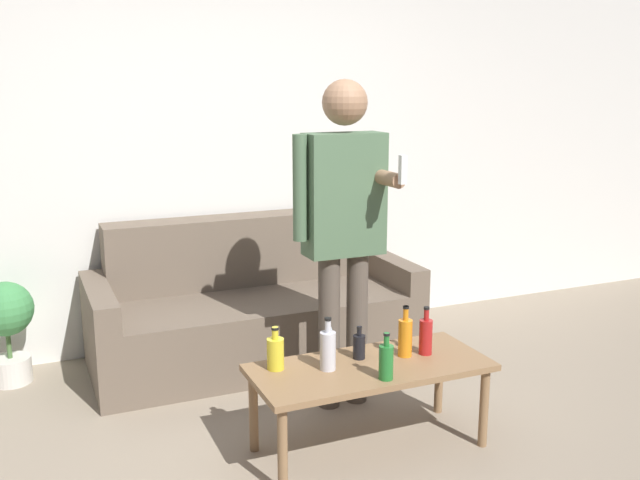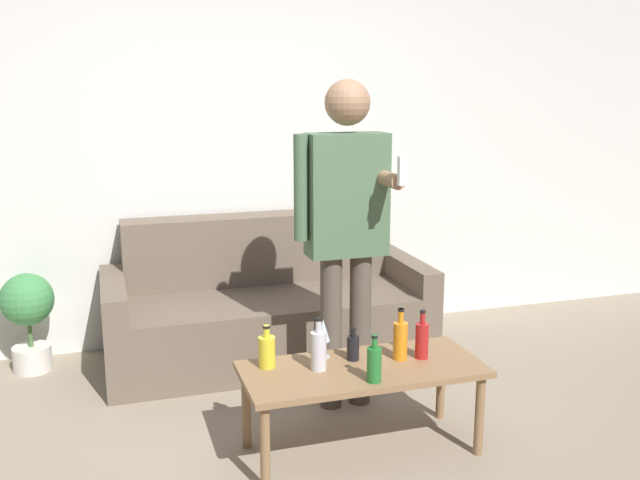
{
  "view_description": "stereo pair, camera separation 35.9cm",
  "coord_description": "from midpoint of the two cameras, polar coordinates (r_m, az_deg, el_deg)",
  "views": [
    {
      "loc": [
        -1.25,
        -2.53,
        1.74
      ],
      "look_at": [
        0.13,
        0.69,
        0.95
      ],
      "focal_mm": 40.0,
      "sensor_mm": 36.0,
      "label": 1
    },
    {
      "loc": [
        -0.92,
        -2.66,
        1.74
      ],
      "look_at": [
        0.13,
        0.69,
        0.95
      ],
      "focal_mm": 40.0,
      "sensor_mm": 36.0,
      "label": 2
    }
  ],
  "objects": [
    {
      "name": "bottle_orange",
      "position": [
        3.47,
        3.88,
        -7.75
      ],
      "size": [
        0.07,
        0.07,
        0.25
      ],
      "color": "orange",
      "rests_on": "coffee_table"
    },
    {
      "name": "bottle_clear",
      "position": [
        3.31,
        -2.43,
        -8.77
      ],
      "size": [
        0.07,
        0.07,
        0.25
      ],
      "color": "silver",
      "rests_on": "coffee_table"
    },
    {
      "name": "potted_plant",
      "position": [
        4.59,
        -25.89,
        -5.93
      ],
      "size": [
        0.32,
        0.32,
        0.61
      ],
      "color": "silver",
      "rests_on": "ground_plane"
    },
    {
      "name": "bottle_yellow",
      "position": [
        3.44,
        0.15,
        -8.51
      ],
      "size": [
        0.06,
        0.06,
        0.16
      ],
      "color": "black",
      "rests_on": "coffee_table"
    },
    {
      "name": "bottle_green",
      "position": [
        3.5,
        5.55,
        -7.66
      ],
      "size": [
        0.06,
        0.06,
        0.24
      ],
      "color": "#B21E1E",
      "rests_on": "coffee_table"
    },
    {
      "name": "couch",
      "position": [
        4.57,
        -7.67,
        -5.64
      ],
      "size": [
        2.01,
        0.85,
        0.88
      ],
      "color": "#6B5B4C",
      "rests_on": "ground_plane"
    },
    {
      "name": "bottle_dark",
      "position": [
        3.21,
        2.1,
        -9.7
      ],
      "size": [
        0.07,
        0.07,
        0.22
      ],
      "color": "#23752D",
      "rests_on": "coffee_table"
    },
    {
      "name": "coffee_table",
      "position": [
        3.41,
        0.98,
        -10.74
      ],
      "size": [
        1.13,
        0.5,
        0.43
      ],
      "color": "#8E6B47",
      "rests_on": "ground_plane"
    },
    {
      "name": "bottle_red",
      "position": [
        3.34,
        -6.7,
        -8.99
      ],
      "size": [
        0.08,
        0.08,
        0.2
      ],
      "color": "yellow",
      "rests_on": "coffee_table"
    },
    {
      "name": "wine_glass_near",
      "position": [
        3.44,
        -2.29,
        -7.35
      ],
      "size": [
        0.07,
        0.07,
        0.19
      ],
      "color": "silver",
      "rests_on": "coffee_table"
    },
    {
      "name": "wall_back",
      "position": [
        4.77,
        -10.16,
        7.81
      ],
      "size": [
        8.0,
        0.06,
        2.7
      ],
      "color": "silver",
      "rests_on": "ground_plane"
    },
    {
      "name": "person_standing_front",
      "position": [
        3.69,
        -0.9,
        1.77
      ],
      "size": [
        0.49,
        0.44,
        1.74
      ],
      "color": "brown",
      "rests_on": "ground_plane"
    }
  ]
}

